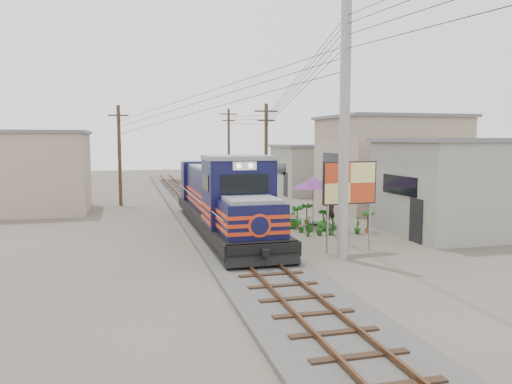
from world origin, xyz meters
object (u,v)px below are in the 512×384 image
object	(u,v)px
market_umbrella	(313,183)
locomotive	(223,200)
vendor	(330,209)
billboard	(350,185)

from	to	relation	value
market_umbrella	locomotive	bearing A→B (deg)	-169.01
market_umbrella	vendor	world-z (taller)	market_umbrella
market_umbrella	vendor	size ratio (longest dim) A/B	1.45
billboard	market_umbrella	xyz separation A→B (m)	(0.88, 6.37, -0.46)
billboard	market_umbrella	distance (m)	6.45
locomotive	vendor	size ratio (longest dim) A/B	8.49
billboard	market_umbrella	size ratio (longest dim) A/B	1.43
billboard	vendor	bearing A→B (deg)	68.88
billboard	vendor	distance (m)	6.65
billboard	vendor	xyz separation A→B (m)	(1.77, 6.14, -1.86)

